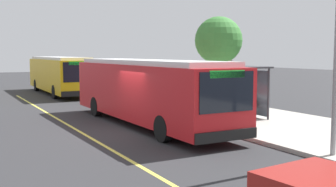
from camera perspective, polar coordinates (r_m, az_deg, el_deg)
ground_plane at (r=17.71m, az=-4.09°, el=-5.09°), size 120.00×120.00×0.00m
sidewalk_curb at (r=20.83m, az=11.19°, el=-3.38°), size 44.00×6.40×0.15m
lane_stripe_center at (r=16.95m, az=-10.93°, el=-5.65°), size 36.00×0.14×0.01m
transit_bus_main at (r=19.03m, az=-2.88°, el=0.57°), size 12.09×2.76×2.95m
transit_bus_second at (r=34.62m, az=-14.54°, el=2.61°), size 11.78×2.70×2.95m
bus_shelter at (r=20.90m, az=9.81°, el=1.76°), size 2.90×1.60×2.48m
waiting_bench at (r=21.15m, az=10.00°, el=-1.70°), size 1.60×0.48×0.95m
route_sign_post at (r=17.69m, az=8.56°, el=1.24°), size 0.44×0.08×2.80m
pedestrian_commuter at (r=19.29m, az=6.66°, el=-0.89°), size 0.24×0.40×1.69m
street_tree_near_shelter at (r=25.47m, az=6.88°, el=7.08°), size 2.85×2.85×5.29m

